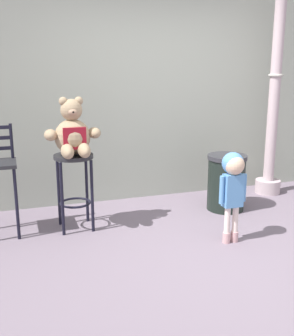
# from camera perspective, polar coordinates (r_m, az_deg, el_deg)

# --- Properties ---
(ground_plane) EXTENTS (24.00, 24.00, 0.00)m
(ground_plane) POSITION_cam_1_polar(r_m,az_deg,el_deg) (3.92, 9.13, -11.72)
(ground_plane) COLOR slate
(building_wall) EXTENTS (7.63, 0.30, 3.96)m
(building_wall) POSITION_cam_1_polar(r_m,az_deg,el_deg) (5.38, -0.25, 17.09)
(building_wall) COLOR #99A091
(building_wall) RESTS_ON ground_plane
(bar_stool_with_teddy) EXTENTS (0.41, 0.41, 0.80)m
(bar_stool_with_teddy) POSITION_cam_1_polar(r_m,az_deg,el_deg) (4.34, -10.06, -1.08)
(bar_stool_with_teddy) COLOR #232327
(bar_stool_with_teddy) RESTS_ON ground_plane
(teddy_bear) EXTENTS (0.57, 0.51, 0.59)m
(teddy_bear) POSITION_cam_1_polar(r_m,az_deg,el_deg) (4.22, -10.25, 4.61)
(teddy_bear) COLOR #9C8464
(teddy_bear) RESTS_ON bar_stool_with_teddy
(child_walking) EXTENTS (0.29, 0.23, 0.90)m
(child_walking) POSITION_cam_1_polar(r_m,az_deg,el_deg) (3.99, 11.85, -1.37)
(child_walking) COLOR #C69698
(child_walking) RESTS_ON ground_plane
(trash_bin) EXTENTS (0.47, 0.47, 0.67)m
(trash_bin) POSITION_cam_1_polar(r_m,az_deg,el_deg) (5.01, 10.92, -1.94)
(trash_bin) COLOR black
(trash_bin) RESTS_ON ground_plane
(lamppost) EXTENTS (0.33, 0.33, 2.71)m
(lamppost) POSITION_cam_1_polar(r_m,az_deg,el_deg) (5.67, 17.06, 7.05)
(lamppost) COLOR #B6A2A7
(lamppost) RESTS_ON ground_plane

